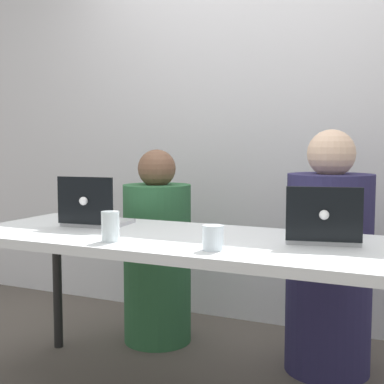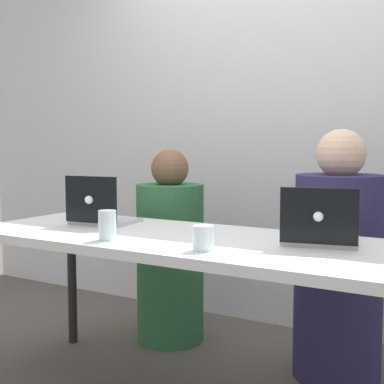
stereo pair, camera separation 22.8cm
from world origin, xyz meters
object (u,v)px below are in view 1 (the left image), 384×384
Objects in this scene: water_glass_left at (110,228)px; water_glass_right at (213,239)px; person_on_right at (329,265)px; laptop_back_left at (94,215)px; person_on_left at (157,257)px; laptop_back_right at (323,230)px.

water_glass_right is (0.44, 0.01, -0.01)m from water_glass_left.
person_on_right is 1.15m from water_glass_left.
laptop_back_left is (-1.00, -0.56, 0.26)m from person_on_right.
person_on_right is (0.96, 0.00, 0.05)m from person_on_left.
water_glass_left is at bearing -178.55° from water_glass_right.
water_glass_right is at bearing 133.62° from person_on_left.
water_glass_left is at bearing 111.45° from person_on_left.
laptop_back_left is at bearing 29.02° from person_on_right.
water_glass_left is at bearing 51.09° from person_on_right.
water_glass_right is (-0.33, -0.32, -0.01)m from laptop_back_right.
person_on_left is 0.92× the size of person_on_right.
person_on_left is 3.59× the size of laptop_back_left.
water_glass_right is (0.70, -0.86, 0.30)m from person_on_left.
person_on_left is 12.09× the size of water_glass_right.
laptop_back_right is 3.59× the size of water_glass_right.
person_on_right is 0.94m from water_glass_right.
water_glass_left is 1.32× the size of water_glass_right.
person_on_right reaches higher than water_glass_right.
person_on_right reaches higher than laptop_back_left.
person_on_left is 3.36× the size of laptop_back_right.
person_on_left is 9.17× the size of water_glass_left.
person_on_right is at bearing -156.71° from laptop_back_left.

